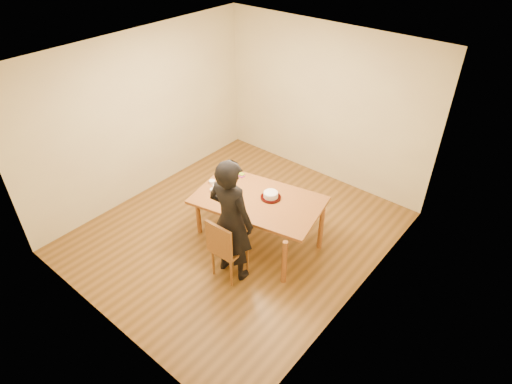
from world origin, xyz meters
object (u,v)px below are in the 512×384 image
Objects in this scene: dining_table at (258,200)px; cake_plate at (271,197)px; cake at (271,195)px; person at (231,221)px; dining_chair at (230,248)px.

cake_plate is (0.12, 0.13, 0.03)m from dining_table.
cake is at bearing 0.00° from cake_plate.
person is at bearing -88.11° from cake.
cake_plate is at bearing 35.20° from dining_table.
cake is (0.12, 0.13, 0.08)m from dining_table.
cake is 0.87m from person.
person reaches higher than cake_plate.
cake_plate reaches higher than dining_chair.
cake_plate is 0.04m from cake.
person reaches higher than dining_table.
cake_plate is 1.40× the size of cake.
dining_chair is 1.86× the size of cake.
person is (0.15, -0.73, 0.16)m from dining_table.
cake_plate is 0.16× the size of person.
dining_chair is at bearing -90.93° from dining_table.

